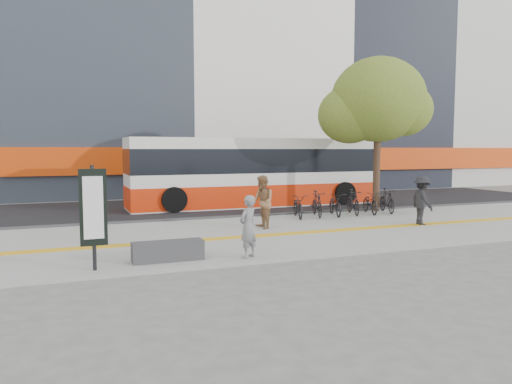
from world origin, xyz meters
name	(u,v)px	position (x,y,z in m)	size (l,w,h in m)	color
ground	(255,246)	(0.00, 0.00, 0.00)	(120.00, 120.00, 0.00)	#5E5E5A
sidewalk	(237,236)	(0.00, 1.50, 0.04)	(40.00, 7.00, 0.08)	gray
tactile_strip	(242,237)	(0.00, 1.00, 0.09)	(40.00, 0.45, 0.01)	gold
street	(180,208)	(0.00, 9.00, 0.03)	(40.00, 8.00, 0.06)	black
curb	(205,219)	(0.00, 5.00, 0.07)	(40.00, 0.25, 0.14)	#363638
bench	(168,251)	(-2.60, -1.20, 0.30)	(1.60, 0.45, 0.45)	#363638
signboard	(93,209)	(-4.20, -1.51, 1.37)	(0.55, 0.10, 2.20)	black
street_tree	(376,102)	(7.18, 4.82, 4.51)	(4.40, 3.80, 6.31)	#3B241B
bus	(255,174)	(3.35, 8.50, 1.48)	(11.36, 2.69, 3.03)	silver
bicycle_row	(344,203)	(5.22, 4.00, 0.54)	(4.91, 1.75, 0.97)	black
seated_woman	(248,227)	(-0.80, -1.57, 0.81)	(0.53, 0.35, 1.46)	black
pedestrian_tan	(262,202)	(1.13, 2.22, 0.93)	(0.83, 0.64, 1.70)	#8C6442
pedestrian_dark	(422,200)	(6.36, 0.94, 0.90)	(1.06, 0.61, 1.64)	black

